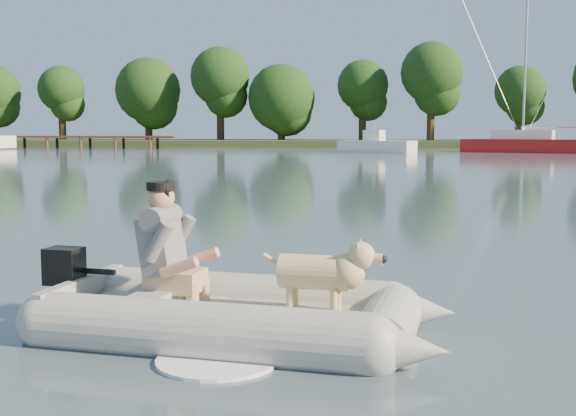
% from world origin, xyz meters
% --- Properties ---
extents(water, '(160.00, 160.00, 0.00)m').
position_xyz_m(water, '(0.00, 0.00, 0.00)').
color(water, '#4E616A').
rests_on(water, ground).
extents(shore_bank, '(160.00, 12.00, 0.70)m').
position_xyz_m(shore_bank, '(0.00, 62.00, 0.25)').
color(shore_bank, '#47512D').
rests_on(shore_bank, water).
extents(dock, '(18.00, 2.00, 1.04)m').
position_xyz_m(dock, '(-26.00, 52.00, 0.52)').
color(dock, '#4C331E').
rests_on(dock, water).
extents(treeline, '(90.99, 7.35, 9.27)m').
position_xyz_m(treeline, '(8.29, 61.06, 5.28)').
color(treeline, '#332316').
rests_on(treeline, shore_bank).
extents(dinghy, '(4.47, 3.21, 1.27)m').
position_xyz_m(dinghy, '(0.20, 0.11, 0.53)').
color(dinghy, gray).
rests_on(dinghy, water).
extents(man, '(0.71, 0.63, 0.98)m').
position_xyz_m(man, '(-0.42, 0.22, 0.71)').
color(man, slate).
rests_on(man, dinghy).
extents(dog, '(0.87, 0.38, 0.57)m').
position_xyz_m(dog, '(0.79, 0.10, 0.47)').
color(dog, tan).
rests_on(dog, dinghy).
extents(outboard_motor, '(0.40, 0.30, 0.72)m').
position_xyz_m(outboard_motor, '(-1.30, 0.26, 0.28)').
color(outboard_motor, black).
rests_on(outboard_motor, dinghy).
extents(motorboat, '(5.74, 3.91, 2.27)m').
position_xyz_m(motorboat, '(-0.43, 44.75, 1.03)').
color(motorboat, white).
rests_on(motorboat, water).
extents(sailboat, '(9.57, 5.28, 12.60)m').
position_xyz_m(sailboat, '(9.97, 46.58, 0.55)').
color(sailboat, '#A21215').
rests_on(sailboat, water).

